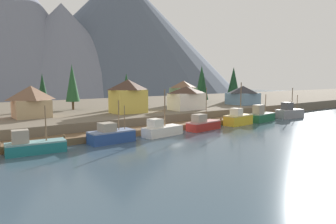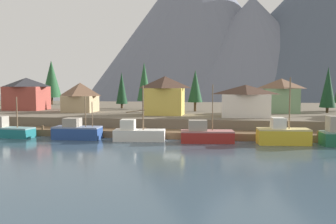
{
  "view_description": "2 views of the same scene",
  "coord_description": "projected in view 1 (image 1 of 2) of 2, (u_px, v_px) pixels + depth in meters",
  "views": [
    {
      "loc": [
        -33.02,
        -41.25,
        9.32
      ],
      "look_at": [
        -0.42,
        1.8,
        3.4
      ],
      "focal_mm": 31.64,
      "sensor_mm": 36.0,
      "label": 1
    },
    {
      "loc": [
        7.1,
        -48.72,
        7.75
      ],
      "look_at": [
        -0.83,
        1.87,
        3.79
      ],
      "focal_mm": 36.99,
      "sensor_mm": 36.0,
      "label": 2
    }
  ],
  "objects": [
    {
      "name": "house_green",
      "position": [
        183.0,
        93.0,
        79.27
      ],
      "size": [
        6.62,
        4.63,
        6.54
      ],
      "color": "#6B8E66",
      "rests_on": "shoreline_bank"
    },
    {
      "name": "fishing_boat_yellow",
      "position": [
        238.0,
        119.0,
        61.03
      ],
      "size": [
        6.85,
        3.2,
        8.78
      ],
      "rotation": [
        0.0,
        0.0,
        0.08
      ],
      "color": "gold",
      "rests_on": "ground_plane"
    },
    {
      "name": "house_white",
      "position": [
        187.0,
        98.0,
        67.23
      ],
      "size": [
        8.1,
        4.96,
        5.35
      ],
      "color": "silver",
      "rests_on": "shoreline_bank"
    },
    {
      "name": "conifer_mid_right",
      "position": [
        43.0,
        90.0,
        65.38
      ],
      "size": [
        2.65,
        2.65,
        8.25
      ],
      "color": "#4C3823",
      "rests_on": "shoreline_bank"
    },
    {
      "name": "fishing_boat_green",
      "position": [
        262.0,
        116.0,
        65.83
      ],
      "size": [
        7.32,
        3.2,
        6.07
      ],
      "rotation": [
        0.0,
        0.0,
        0.11
      ],
      "color": "#1E5B3D",
      "rests_on": "ground_plane"
    },
    {
      "name": "fishing_boat_red",
      "position": [
        203.0,
        124.0,
        54.88
      ],
      "size": [
        7.36,
        3.42,
        7.87
      ],
      "rotation": [
        0.0,
        0.0,
        0.12
      ],
      "color": "maroon",
      "rests_on": "ground_plane"
    },
    {
      "name": "ground_plane",
      "position": [
        123.0,
        122.0,
        69.43
      ],
      "size": [
        400.0,
        400.0,
        1.0
      ],
      "primitive_type": "cube",
      "color": "#384C5B"
    },
    {
      "name": "fishing_boat_white",
      "position": [
        161.0,
        130.0,
        49.21
      ],
      "size": [
        7.34,
        3.35,
        7.74
      ],
      "rotation": [
        0.0,
        0.0,
        0.11
      ],
      "color": "silver",
      "rests_on": "ground_plane"
    },
    {
      "name": "dock",
      "position": [
        169.0,
        127.0,
        55.05
      ],
      "size": [
        80.0,
        4.0,
        1.6
      ],
      "color": "brown",
      "rests_on": "ground_plane"
    },
    {
      "name": "house_yellow",
      "position": [
        128.0,
        96.0,
        60.58
      ],
      "size": [
        6.81,
        5.3,
        6.87
      ],
      "color": "gold",
      "rests_on": "shoreline_bank"
    },
    {
      "name": "conifer_mid_left",
      "position": [
        127.0,
        87.0,
        70.38
      ],
      "size": [
        2.96,
        2.96,
        8.35
      ],
      "color": "#4C3823",
      "rests_on": "shoreline_bank"
    },
    {
      "name": "mountain_central_peak",
      "position": [
        63.0,
        50.0,
        164.34
      ],
      "size": [
        94.21,
        94.21,
        51.05
      ],
      "primitive_type": "cone",
      "color": "slate",
      "rests_on": "ground_plane"
    },
    {
      "name": "conifer_near_left",
      "position": [
        72.0,
        83.0,
        66.79
      ],
      "size": [
        3.11,
        3.11,
        10.31
      ],
      "color": "#4C3823",
      "rests_on": "shoreline_bank"
    },
    {
      "name": "house_tan",
      "position": [
        31.0,
        101.0,
        53.27
      ],
      "size": [
        6.19,
        5.59,
        5.76
      ],
      "color": "tan",
      "rests_on": "shoreline_bank"
    },
    {
      "name": "fishing_boat_blue",
      "position": [
        111.0,
        135.0,
        43.87
      ],
      "size": [
        6.8,
        3.04,
        6.25
      ],
      "rotation": [
        0.0,
        0.0,
        0.03
      ],
      "color": "navy",
      "rests_on": "ground_plane"
    },
    {
      "name": "house_blue",
      "position": [
        243.0,
        95.0,
        81.46
      ],
      "size": [
        7.27,
        7.26,
        5.12
      ],
      "color": "#6689A8",
      "rests_on": "shoreline_bank"
    },
    {
      "name": "shoreline_bank",
      "position": [
        101.0,
        110.0,
        78.75
      ],
      "size": [
        400.0,
        56.0,
        2.5
      ],
      "primitive_type": "cube",
      "color": "#665B4C",
      "rests_on": "ground_plane"
    },
    {
      "name": "mountain_east_peak",
      "position": [
        121.0,
        33.0,
        208.23
      ],
      "size": [
        164.09,
        164.09,
        84.04
      ],
      "primitive_type": "cone",
      "color": "#475160",
      "rests_on": "ground_plane"
    },
    {
      "name": "conifer_near_right",
      "position": [
        202.0,
        81.0,
        92.77
      ],
      "size": [
        3.84,
        3.84,
        11.26
      ],
      "color": "#4C3823",
      "rests_on": "shoreline_bank"
    },
    {
      "name": "fishing_boat_teal",
      "position": [
        34.0,
        146.0,
        37.43
      ],
      "size": [
        7.32,
        3.17,
        6.05
      ],
      "rotation": [
        0.0,
        0.0,
        -0.1
      ],
      "color": "#196B70",
      "rests_on": "ground_plane"
    },
    {
      "name": "conifer_centre",
      "position": [
        233.0,
        82.0,
        93.72
      ],
      "size": [
        4.28,
        4.28,
        10.81
      ],
      "color": "#4C3823",
      "rests_on": "shoreline_bank"
    },
    {
      "name": "conifer_back_left",
      "position": [
        203.0,
        86.0,
        85.48
      ],
      "size": [
        2.9,
        2.9,
        8.76
      ],
      "color": "#4C3823",
      "rests_on": "shoreline_bank"
    },
    {
      "name": "fishing_boat_grey",
      "position": [
        289.0,
        112.0,
        71.98
      ],
      "size": [
        7.44,
        3.85,
        7.42
      ],
      "rotation": [
        0.0,
        0.0,
        -0.15
      ],
      "color": "gray",
      "rests_on": "ground_plane"
    }
  ]
}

